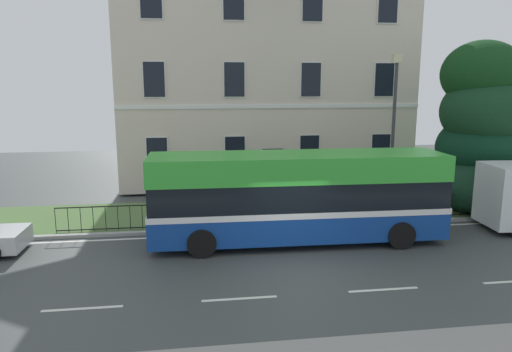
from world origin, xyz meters
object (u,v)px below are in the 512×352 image
Objects in this scene: street_lamp_post at (394,123)px; evergreen_tree at (483,143)px; georgian_townhouse at (258,57)px; single_decker_bus at (298,196)px; litter_bin at (282,203)px.

evergreen_tree is at bearing 5.85° from street_lamp_post.
single_decker_bus is at bearing -92.12° from georgian_townhouse.
litter_bin is at bearing -175.42° from evergreen_tree.
street_lamp_post reaches higher than single_decker_bus.
evergreen_tree is at bearing -47.59° from georgian_townhouse.
evergreen_tree reaches higher than single_decker_bus.
georgian_townhouse reaches higher than litter_bin.
litter_bin is (0.02, 2.80, -0.96)m from single_decker_bus.
evergreen_tree is 0.74× the size of single_decker_bus.
evergreen_tree is at bearing 4.58° from litter_bin.
georgian_townhouse reaches higher than single_decker_bus.
litter_bin is (-4.81, -0.28, -3.24)m from street_lamp_post.
street_lamp_post reaches higher than litter_bin.
single_decker_bus is (-0.49, -13.24, -5.55)m from georgian_townhouse.
georgian_townhouse is 14.37m from single_decker_bus.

